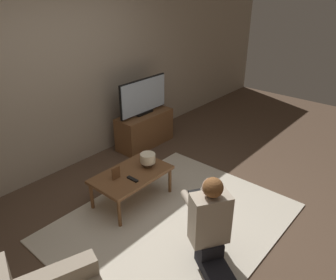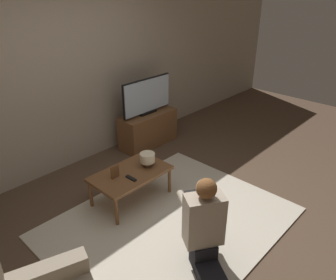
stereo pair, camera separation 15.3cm
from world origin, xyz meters
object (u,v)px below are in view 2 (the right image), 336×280
(coffee_table, at_px, (131,175))
(table_lamp, at_px, (147,158))
(tv, at_px, (147,96))
(person_kneeling, at_px, (204,226))

(coffee_table, bearing_deg, table_lamp, -10.01)
(tv, distance_m, table_lamp, 1.38)
(tv, height_order, person_kneeling, tv)
(tv, height_order, coffee_table, tv)
(tv, distance_m, person_kneeling, 2.58)
(coffee_table, height_order, person_kneeling, person_kneeling)
(table_lamp, bearing_deg, person_kneeling, -110.49)
(tv, xyz_separation_m, table_lamp, (-0.93, -0.97, -0.32))
(tv, xyz_separation_m, coffee_table, (-1.17, -0.93, -0.46))
(person_kneeling, relative_size, table_lamp, 5.10)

